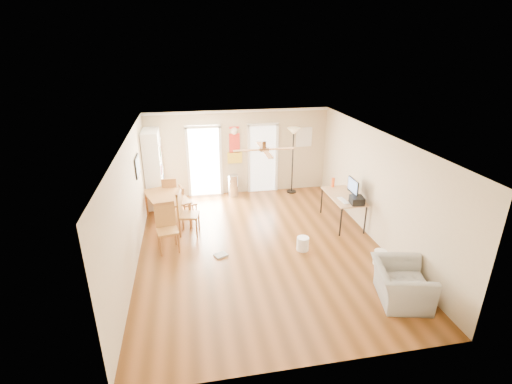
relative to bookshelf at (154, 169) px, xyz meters
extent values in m
plane|color=brown|center=(2.51, -2.99, -1.10)|extent=(7.00, 7.00, 0.00)
cube|color=red|center=(2.38, 0.49, 0.45)|extent=(0.46, 0.03, 1.10)
cube|color=white|center=(4.56, 0.48, 0.60)|extent=(0.50, 0.04, 0.60)
cube|color=black|center=(-0.22, -1.59, 0.60)|extent=(0.04, 0.66, 0.48)
cylinder|color=#BDBDC0|center=(2.28, 0.24, -0.76)|extent=(0.40, 0.40, 0.67)
cube|color=silver|center=(4.71, -2.43, -0.32)|extent=(0.17, 0.44, 0.02)
cube|color=black|center=(4.96, -2.66, -0.24)|extent=(0.35, 0.39, 0.18)
cylinder|color=#FC5416|center=(4.81, -1.47, -0.21)|extent=(0.10, 0.10, 0.25)
cylinder|color=white|center=(3.43, -3.28, -0.94)|extent=(0.35, 0.35, 0.32)
cylinder|color=white|center=(4.89, -4.13, -0.95)|extent=(0.27, 0.27, 0.31)
cube|color=#A2A29D|center=(1.56, -3.19, -1.08)|extent=(0.34, 0.31, 0.04)
imported|color=gray|center=(4.66, -5.31, -0.75)|extent=(1.16, 1.26, 0.70)
camera|label=1|loc=(1.02, -10.40, 3.34)|focal=26.14mm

